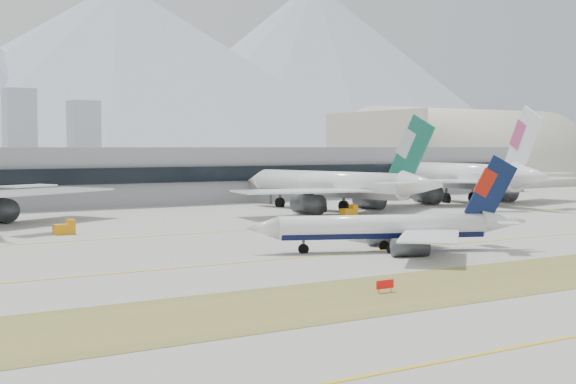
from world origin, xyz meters
TOP-DOWN VIEW (x-y plane):
  - ground at (0.00, 0.00)m, footprint 3000.00×3000.00m
  - taxiing_airliner at (2.98, -6.56)m, footprint 39.90×33.75m
  - widebody_cathay at (37.47, 56.00)m, footprint 61.23×60.83m
  - widebody_china_air at (83.66, 62.04)m, footprint 70.11×69.38m
  - terminal at (0.00, 114.84)m, footprint 280.00×43.10m
  - hangar at (154.56, 135.00)m, footprint 91.00×60.00m
  - hold_sign_left at (-18.92, -32.00)m, footprint 2.20×0.15m
  - gse_c at (31.84, 43.05)m, footprint 3.55×2.00m
  - gse_b at (-30.78, 40.71)m, footprint 3.55×2.00m

SIDE VIEW (x-z plane):
  - ground at x=0.00m, z-range 0.00..0.00m
  - hangar at x=154.56m, z-range -29.86..30.14m
  - hold_sign_left at x=-18.92m, z-range 0.20..1.55m
  - gse_c at x=31.84m, z-range -0.25..2.35m
  - gse_b at x=-30.78m, z-range -0.25..2.35m
  - taxiing_airliner at x=2.98m, z-range -3.65..10.45m
  - widebody_cathay at x=37.47m, z-range -5.22..17.07m
  - widebody_china_air at x=83.66m, z-range -5.93..19.40m
  - terminal at x=0.00m, z-range 0.00..15.00m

